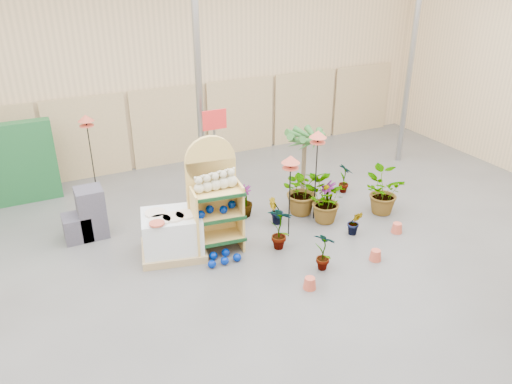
% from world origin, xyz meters
% --- Properties ---
extents(room, '(15.20, 12.10, 4.70)m').
position_xyz_m(room, '(0.00, 0.91, 2.21)').
color(room, '#4D4D4D').
rests_on(room, ground).
extents(display_shelf, '(0.97, 0.68, 2.17)m').
position_xyz_m(display_shelf, '(-0.51, 1.57, 0.99)').
color(display_shelf, '#D7B15E').
rests_on(display_shelf, ground).
extents(teddy_bears, '(0.81, 0.22, 0.35)m').
position_xyz_m(teddy_bears, '(-0.48, 1.46, 1.37)').
color(teddy_bears, beige).
rests_on(teddy_bears, display_shelf).
extents(gazing_balls_shelf, '(0.80, 0.27, 0.15)m').
position_xyz_m(gazing_balls_shelf, '(-0.51, 1.44, 0.85)').
color(gazing_balls_shelf, '#001D8A').
rests_on(gazing_balls_shelf, display_shelf).
extents(gazing_balls_floor, '(0.63, 0.39, 0.15)m').
position_xyz_m(gazing_balls_floor, '(-0.59, 1.05, 0.07)').
color(gazing_balls_floor, '#001D8A').
rests_on(gazing_balls_floor, ground).
extents(pallet_stack, '(1.32, 1.18, 0.84)m').
position_xyz_m(pallet_stack, '(-1.28, 1.69, 0.40)').
color(pallet_stack, tan).
rests_on(pallet_stack, ground).
extents(charcoal_planters, '(0.80, 0.50, 1.00)m').
position_xyz_m(charcoal_planters, '(-2.57, 3.00, 0.42)').
color(charcoal_planters, '#35333E').
rests_on(charcoal_planters, ground).
extents(trellis_stock, '(2.00, 0.30, 1.80)m').
position_xyz_m(trellis_stock, '(-3.80, 5.20, 0.90)').
color(trellis_stock, '#1A572A').
rests_on(trellis_stock, ground).
extents(offer_sign, '(0.50, 0.08, 2.20)m').
position_xyz_m(offer_sign, '(0.10, 2.98, 1.57)').
color(offer_sign, gray).
rests_on(offer_sign, ground).
extents(bird_table_front, '(0.34, 0.34, 1.68)m').
position_xyz_m(bird_table_front, '(0.91, 1.31, 1.56)').
color(bird_table_front, black).
rests_on(bird_table_front, ground).
extents(bird_table_right, '(0.34, 0.34, 1.91)m').
position_xyz_m(bird_table_right, '(1.73, 1.71, 1.78)').
color(bird_table_right, black).
rests_on(bird_table_right, ground).
extents(bird_table_back, '(0.34, 0.34, 1.93)m').
position_xyz_m(bird_table_back, '(-2.12, 4.68, 1.80)').
color(bird_table_back, black).
rests_on(bird_table_back, ground).
extents(palm, '(0.70, 0.70, 1.60)m').
position_xyz_m(palm, '(2.18, 2.89, 1.35)').
color(palm, brown).
rests_on(palm, ground).
extents(potted_plant_0, '(0.55, 0.56, 0.89)m').
position_xyz_m(potted_plant_0, '(0.55, 1.00, 0.44)').
color(potted_plant_0, '#2E6429').
rests_on(potted_plant_0, ground).
extents(potted_plant_2, '(1.11, 1.08, 0.93)m').
position_xyz_m(potted_plant_2, '(1.83, 1.52, 0.47)').
color(potted_plant_2, '#2E6429').
rests_on(potted_plant_2, ground).
extents(potted_plant_3, '(0.58, 0.58, 0.80)m').
position_xyz_m(potted_plant_3, '(2.01, 1.67, 0.40)').
color(potted_plant_3, '#2E6429').
rests_on(potted_plant_3, ground).
extents(potted_plant_4, '(0.28, 0.40, 0.72)m').
position_xyz_m(potted_plant_4, '(3.03, 2.48, 0.36)').
color(potted_plant_4, '#2E6429').
rests_on(potted_plant_4, ground).
extents(potted_plant_5, '(0.33, 0.28, 0.58)m').
position_xyz_m(potted_plant_5, '(0.92, 1.86, 0.29)').
color(potted_plant_5, '#2E6429').
rests_on(potted_plant_5, ground).
extents(potted_plant_6, '(1.11, 1.02, 1.03)m').
position_xyz_m(potted_plant_6, '(1.67, 2.05, 0.52)').
color(potted_plant_6, '#2E6429').
rests_on(potted_plant_6, ground).
extents(potted_plant_8, '(0.43, 0.48, 0.75)m').
position_xyz_m(potted_plant_8, '(0.90, 0.07, 0.38)').
color(potted_plant_8, '#2E6429').
rests_on(potted_plant_8, ground).
extents(potted_plant_9, '(0.36, 0.34, 0.52)m').
position_xyz_m(potted_plant_9, '(2.10, 0.81, 0.26)').
color(potted_plant_9, '#2E6429').
rests_on(potted_plant_9, ground).
extents(potted_plant_10, '(1.00, 1.06, 0.95)m').
position_xyz_m(potted_plant_10, '(3.13, 1.33, 0.48)').
color(potted_plant_10, '#2E6429').
rests_on(potted_plant_10, ground).
extents(potted_plant_11, '(0.43, 0.43, 0.68)m').
position_xyz_m(potted_plant_11, '(0.48, 2.46, 0.34)').
color(potted_plant_11, '#2E6429').
rests_on(potted_plant_11, ground).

